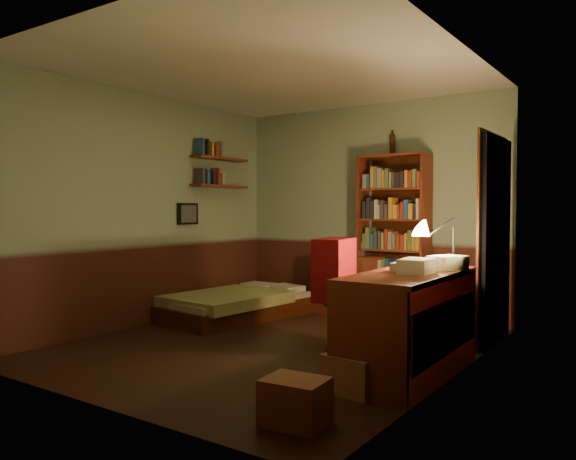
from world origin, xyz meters
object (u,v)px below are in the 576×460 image
Objects in this scene: bookshelf at (393,237)px; cardboard_box_a at (295,402)px; desk at (409,324)px; desk_lamp at (454,231)px; office_chair at (355,300)px; dresser at (347,285)px; bed at (236,295)px; cardboard_box_b at (354,373)px; mini_stereo at (357,248)px.

cardboard_box_a is (0.87, -3.37, -0.84)m from bookshelf.
desk_lamp reaches higher than desk.
bookshelf reaches higher than cardboard_box_a.
office_chair is (-0.84, -0.18, -0.64)m from desk_lamp.
office_chair is at bearing -46.64° from dresser.
office_chair is (-0.68, 0.38, 0.08)m from desk.
bed is 2.87× the size of desk_lamp.
desk is 0.78m from office_chair.
office_chair reaches higher than bed.
office_chair is 1.18m from cardboard_box_b.
mini_stereo is 2.29m from desk_lamp.
cardboard_box_a is (1.37, -3.41, -0.68)m from mini_stereo.
dresser is 2.37m from desk_lamp.
dresser is (1.03, 0.89, 0.11)m from bed.
bed is 2.15× the size of dresser.
bookshelf is 1.29× the size of desk.
office_chair is (1.95, -0.66, 0.21)m from bed.
office_chair is 2.56× the size of cardboard_box_a.
desk_lamp reaches higher than bed.
bookshelf is (0.50, -0.04, 0.16)m from mini_stereo.
bed is at bearing 152.45° from office_chair.
bookshelf is 1.90m from desk_lamp.
office_chair reaches higher than cardboard_box_a.
cardboard_box_a is 0.74m from cardboard_box_b.
office_chair is at bearing -71.34° from bookshelf.
bed is 1.87× the size of office_chair.
bed is 4.78× the size of cardboard_box_a.
bed is 0.92× the size of bookshelf.
bed is 6.25× the size of mini_stereo.
desk is at bearing -37.76° from dresser.
desk is at bearing -13.74° from bed.
dresser is at bearing 112.02° from office_chair.
cardboard_box_b is at bearing -71.19° from office_chair.
dresser is 3.60m from cardboard_box_a.
bed is 2.97m from desk_lamp.
desk_lamp is at bearing -44.23° from bookshelf.
dresser reaches higher than cardboard_box_a.
desk_lamp is (0.17, 0.55, 0.72)m from desk.
mini_stereo reaches higher than dresser.
mini_stereo is 0.52m from bookshelf.
bed is 2.83m from desk.
office_chair is at bearing -154.53° from desk_lamp.
cardboard_box_b is (2.48, -1.66, -0.13)m from bed.
desk reaches higher than dresser.
cardboard_box_a is at bearing -82.40° from office_chair.
mini_stereo is at bearing 108.12° from office_chair.
dresser is 0.87× the size of office_chair.
dresser is at bearing -124.86° from mini_stereo.
dresser is 1.34× the size of desk_lamp.
cardboard_box_b is at bearing -104.57° from desk.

